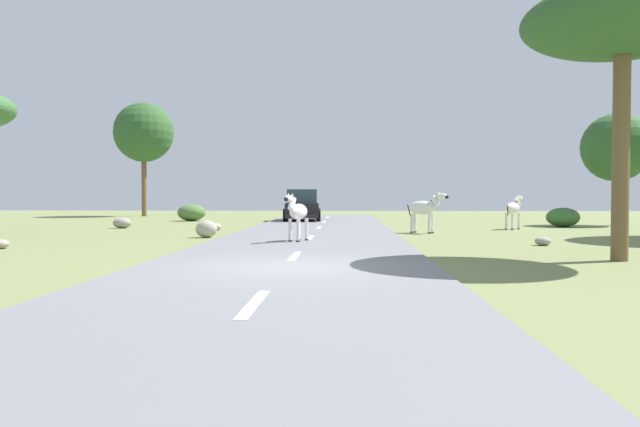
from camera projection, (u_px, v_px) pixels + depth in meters
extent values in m
plane|color=olive|center=(291.00, 269.00, 11.55)|extent=(90.00, 90.00, 0.00)
cube|color=slate|center=(286.00, 268.00, 11.55)|extent=(6.00, 64.00, 0.05)
cube|color=silver|center=(254.00, 304.00, 7.55)|extent=(0.16, 2.00, 0.01)
cube|color=silver|center=(295.00, 256.00, 13.55)|extent=(0.16, 2.00, 0.01)
cube|color=silver|center=(311.00, 238.00, 19.54)|extent=(0.16, 2.00, 0.01)
cube|color=silver|center=(319.00, 228.00, 25.53)|extent=(0.16, 2.00, 0.01)
cube|color=silver|center=(324.00, 222.00, 31.52)|extent=(0.16, 2.00, 0.01)
cube|color=silver|center=(328.00, 218.00, 37.51)|extent=(0.16, 2.00, 0.01)
ellipsoid|color=silver|center=(298.00, 212.00, 18.04)|extent=(0.71, 1.09, 0.48)
cylinder|color=silver|center=(290.00, 230.00, 17.79)|extent=(0.13, 0.13, 0.69)
cylinder|color=#28231E|center=(290.00, 241.00, 17.80)|extent=(0.15, 0.15, 0.05)
cylinder|color=silver|center=(298.00, 230.00, 17.70)|extent=(0.13, 0.13, 0.69)
cylinder|color=#28231E|center=(298.00, 241.00, 17.71)|extent=(0.15, 0.15, 0.05)
cylinder|color=silver|center=(299.00, 229.00, 18.41)|extent=(0.13, 0.13, 0.69)
cylinder|color=#28231E|center=(299.00, 239.00, 18.42)|extent=(0.15, 0.15, 0.05)
cylinder|color=silver|center=(307.00, 229.00, 18.32)|extent=(0.13, 0.13, 0.69)
cylinder|color=#28231E|center=(307.00, 240.00, 18.33)|extent=(0.15, 0.15, 0.05)
cylinder|color=silver|center=(292.00, 204.00, 17.58)|extent=(0.29, 0.40, 0.41)
cube|color=black|center=(292.00, 201.00, 17.57)|extent=(0.14, 0.33, 0.28)
ellipsoid|color=silver|center=(289.00, 199.00, 17.35)|extent=(0.32, 0.48, 0.22)
ellipsoid|color=black|center=(286.00, 199.00, 17.18)|extent=(0.17, 0.19, 0.13)
cone|color=silver|center=(288.00, 195.00, 17.47)|extent=(0.11, 0.11, 0.13)
cone|color=silver|center=(292.00, 195.00, 17.43)|extent=(0.11, 0.11, 0.13)
cylinder|color=black|center=(305.00, 214.00, 18.52)|extent=(0.08, 0.15, 0.41)
ellipsoid|color=silver|center=(422.00, 208.00, 22.65)|extent=(1.17, 0.95, 0.52)
cylinder|color=silver|center=(429.00, 224.00, 22.35)|extent=(0.15, 0.15, 0.75)
cylinder|color=#28231E|center=(429.00, 233.00, 22.36)|extent=(0.17, 0.17, 0.05)
cylinder|color=silver|center=(432.00, 223.00, 22.59)|extent=(0.15, 0.15, 0.75)
cylinder|color=#28231E|center=(432.00, 233.00, 22.60)|extent=(0.17, 0.17, 0.05)
cylinder|color=silver|center=(412.00, 223.00, 22.76)|extent=(0.15, 0.15, 0.75)
cylinder|color=#28231E|center=(412.00, 232.00, 22.77)|extent=(0.17, 0.17, 0.05)
cylinder|color=silver|center=(415.00, 223.00, 22.99)|extent=(0.15, 0.15, 0.75)
cylinder|color=#28231E|center=(415.00, 232.00, 23.00)|extent=(0.17, 0.17, 0.05)
cylinder|color=silver|center=(435.00, 201.00, 22.35)|extent=(0.44, 0.38, 0.44)
cube|color=black|center=(435.00, 198.00, 22.35)|extent=(0.33, 0.22, 0.31)
ellipsoid|color=silver|center=(442.00, 196.00, 22.20)|extent=(0.52, 0.42, 0.24)
ellipsoid|color=black|center=(446.00, 197.00, 22.10)|extent=(0.22, 0.21, 0.14)
cone|color=silver|center=(438.00, 193.00, 22.21)|extent=(0.12, 0.12, 0.14)
cone|color=silver|center=(439.00, 193.00, 22.32)|extent=(0.12, 0.12, 0.14)
cylinder|color=black|center=(409.00, 210.00, 22.96)|extent=(0.15, 0.11, 0.45)
ellipsoid|color=silver|center=(513.00, 208.00, 25.08)|extent=(0.97, 1.06, 0.49)
cylinder|color=silver|center=(519.00, 221.00, 25.26)|extent=(0.14, 0.14, 0.70)
cylinder|color=#28231E|center=(519.00, 229.00, 25.27)|extent=(0.17, 0.17, 0.05)
cylinder|color=silver|center=(513.00, 221.00, 25.44)|extent=(0.14, 0.14, 0.70)
cylinder|color=#28231E|center=(513.00, 229.00, 25.45)|extent=(0.17, 0.17, 0.05)
cylinder|color=silver|center=(512.00, 222.00, 24.76)|extent=(0.14, 0.14, 0.70)
cylinder|color=#28231E|center=(512.00, 229.00, 24.77)|extent=(0.17, 0.17, 0.05)
cylinder|color=silver|center=(506.00, 221.00, 24.93)|extent=(0.14, 0.14, 0.70)
cylinder|color=#28231E|center=(506.00, 229.00, 24.94)|extent=(0.17, 0.17, 0.05)
cylinder|color=silver|center=(518.00, 202.00, 25.44)|extent=(0.38, 0.41, 0.41)
cube|color=black|center=(518.00, 200.00, 25.44)|extent=(0.24, 0.29, 0.29)
ellipsoid|color=silver|center=(520.00, 198.00, 25.62)|extent=(0.43, 0.47, 0.23)
ellipsoid|color=black|center=(521.00, 199.00, 25.76)|extent=(0.20, 0.21, 0.14)
cone|color=silver|center=(520.00, 196.00, 25.49)|extent=(0.12, 0.12, 0.13)
cone|color=silver|center=(517.00, 196.00, 25.58)|extent=(0.12, 0.12, 0.13)
cylinder|color=black|center=(508.00, 211.00, 24.69)|extent=(0.12, 0.14, 0.42)
cube|color=black|center=(302.00, 210.00, 33.28)|extent=(2.08, 4.31, 0.80)
cube|color=#334751|center=(302.00, 196.00, 33.45)|extent=(1.79, 2.31, 0.76)
cube|color=black|center=(302.00, 216.00, 31.13)|extent=(1.72, 0.28, 0.24)
cylinder|color=black|center=(285.00, 215.00, 31.92)|extent=(0.27, 0.69, 0.68)
cylinder|color=black|center=(318.00, 215.00, 31.96)|extent=(0.27, 0.69, 0.68)
cylinder|color=black|center=(287.00, 214.00, 34.61)|extent=(0.27, 0.69, 0.68)
cylinder|color=black|center=(317.00, 214.00, 34.66)|extent=(0.27, 0.69, 0.68)
cylinder|color=#4C3823|center=(616.00, 200.00, 28.55)|extent=(0.31, 0.31, 2.46)
sphere|color=#2D5628|center=(616.00, 147.00, 28.47)|extent=(3.27, 3.27, 3.27)
cylinder|color=brown|center=(144.00, 186.00, 41.41)|extent=(0.35, 0.35, 4.21)
sphere|color=#2D5628|center=(144.00, 132.00, 41.30)|extent=(4.13, 4.13, 4.13)
cylinder|color=brown|center=(621.00, 159.00, 12.94)|extent=(0.36, 0.36, 4.47)
ellipsoid|color=#2D5628|center=(623.00, 21.00, 12.85)|extent=(4.29, 4.29, 1.50)
ellipsoid|color=#386633|center=(563.00, 217.00, 27.11)|extent=(1.48, 1.34, 0.89)
ellipsoid|color=#4C7038|center=(192.00, 213.00, 33.60)|extent=(1.59, 1.43, 0.95)
ellipsoid|color=gray|center=(122.00, 223.00, 26.10)|extent=(0.81, 0.61, 0.46)
ellipsoid|color=gray|center=(0.00, 244.00, 15.99)|extent=(0.46, 0.45, 0.26)
ellipsoid|color=#A89E8C|center=(206.00, 229.00, 20.21)|extent=(0.74, 0.57, 0.58)
ellipsoid|color=#A89E8C|center=(215.00, 227.00, 24.45)|extent=(0.56, 0.52, 0.30)
ellipsoid|color=gray|center=(543.00, 241.00, 17.03)|extent=(0.46, 0.46, 0.25)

